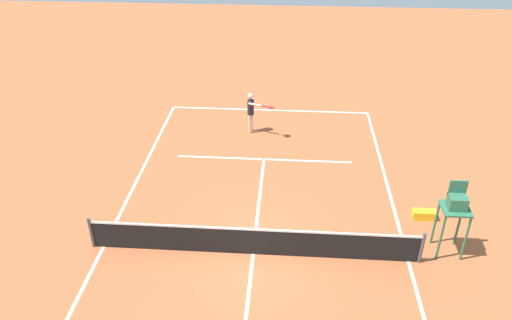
{
  "coord_description": "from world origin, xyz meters",
  "views": [
    {
      "loc": [
        -0.9,
        11.38,
        10.14
      ],
      "look_at": [
        0.21,
        -4.14,
        0.8
      ],
      "focal_mm": 35.1,
      "sensor_mm": 36.0,
      "label": 1
    }
  ],
  "objects_px": {
    "tennis_ball": "(226,159)",
    "player_serving": "(252,109)",
    "umpire_chair": "(456,208)",
    "equipment_bag": "(424,215)"
  },
  "relations": [
    {
      "from": "player_serving",
      "to": "umpire_chair",
      "type": "xyz_separation_m",
      "value": [
        -6.45,
        7.26,
        0.53
      ]
    },
    {
      "from": "equipment_bag",
      "to": "tennis_ball",
      "type": "bearing_deg",
      "value": -25.06
    },
    {
      "from": "equipment_bag",
      "to": "umpire_chair",
      "type": "bearing_deg",
      "value": 101.09
    },
    {
      "from": "player_serving",
      "to": "umpire_chair",
      "type": "bearing_deg",
      "value": 62.34
    },
    {
      "from": "tennis_ball",
      "to": "umpire_chair",
      "type": "height_order",
      "value": "umpire_chair"
    },
    {
      "from": "tennis_ball",
      "to": "umpire_chair",
      "type": "distance_m",
      "value": 8.88
    },
    {
      "from": "player_serving",
      "to": "umpire_chair",
      "type": "distance_m",
      "value": 9.72
    },
    {
      "from": "tennis_ball",
      "to": "equipment_bag",
      "type": "bearing_deg",
      "value": 154.94
    },
    {
      "from": "tennis_ball",
      "to": "umpire_chair",
      "type": "relative_size",
      "value": 0.03
    },
    {
      "from": "tennis_ball",
      "to": "player_serving",
      "type": "bearing_deg",
      "value": -109.03
    }
  ]
}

